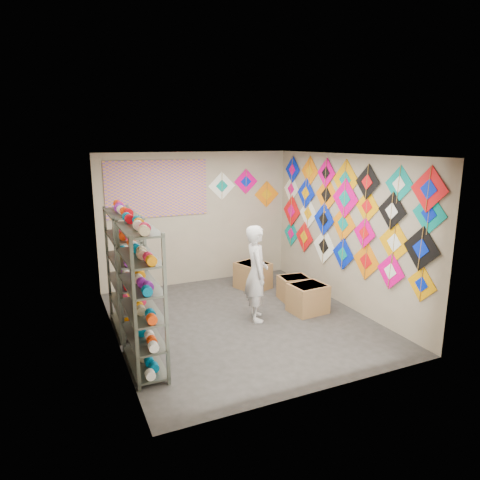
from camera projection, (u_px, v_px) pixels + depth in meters
name	position (u px, v px, depth m)	size (l,w,h in m)	color
ground	(242.00, 320.00, 7.10)	(4.50, 4.50, 0.00)	#322E2B
room_walls	(242.00, 223.00, 6.73)	(4.50, 4.50, 4.50)	tan
shelf_rack_front	(142.00, 299.00, 5.42)	(0.40, 1.10, 1.90)	#4C5147
shelf_rack_back	(125.00, 271.00, 6.58)	(0.40, 1.10, 1.90)	#4C5147
string_spools	(132.00, 277.00, 5.98)	(0.12, 2.36, 0.12)	#FF1E4F
kite_wall_display	(343.00, 214.00, 7.54)	(0.06, 4.26, 2.04)	#F6A103
back_wall_kites	(245.00, 188.00, 9.08)	(1.64, 0.02, 0.86)	white
poster	(157.00, 189.00, 8.31)	(2.00, 0.01, 1.10)	#7C4CA6
shopkeeper	(256.00, 273.00, 6.99)	(0.53, 0.66, 1.59)	silver
carton_a	(308.00, 298.00, 7.40)	(0.60, 0.50, 0.50)	#9A6C43
carton_b	(294.00, 288.00, 8.02)	(0.53, 0.44, 0.44)	#9A6C43
carton_c	(253.00, 276.00, 8.61)	(0.55, 0.60, 0.52)	#9A6C43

